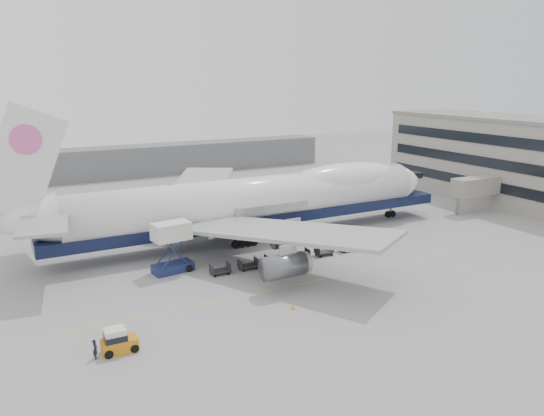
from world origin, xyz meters
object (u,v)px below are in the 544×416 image
baggage_tug (118,342)px  ground_worker (95,349)px  catering_truck (172,244)px  airliner (258,200)px

baggage_tug → ground_worker: bearing=-172.8°
catering_truck → baggage_tug: catering_truck is taller
airliner → catering_truck: bearing=-153.8°
catering_truck → ground_worker: catering_truck is taller
catering_truck → ground_worker: bearing=-133.4°
catering_truck → baggage_tug: 19.19m
airliner → ground_worker: 36.41m
catering_truck → airliner: bearing=18.7°
baggage_tug → airliner: bearing=44.3°
airliner → catering_truck: (-15.21, -7.48, -2.19)m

